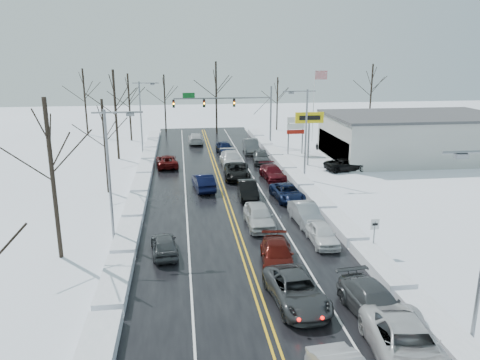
{
  "coord_description": "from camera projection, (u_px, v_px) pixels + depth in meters",
  "views": [
    {
      "loc": [
        -3.82,
        -34.33,
        12.56
      ],
      "look_at": [
        0.86,
        1.67,
        2.5
      ],
      "focal_mm": 35.0,
      "sensor_mm": 36.0,
      "label": 1
    }
  ],
  "objects": [
    {
      "name": "ground",
      "position": [
        232.0,
        217.0,
        36.63
      ],
      "size": [
        160.0,
        160.0,
        0.0
      ],
      "primitive_type": "plane",
      "color": "white",
      "rests_on": "ground"
    },
    {
      "name": "road_surface",
      "position": [
        229.0,
        208.0,
        38.54
      ],
      "size": [
        14.0,
        84.0,
        0.01
      ],
      "primitive_type": "cube",
      "color": "black",
      "rests_on": "ground"
    },
    {
      "name": "snow_bank_left",
      "position": [
        135.0,
        212.0,
        37.6
      ],
      "size": [
        1.56,
        72.0,
        0.7
      ],
      "primitive_type": "cube",
      "color": "white",
      "rests_on": "ground"
    },
    {
      "name": "snow_bank_right",
      "position": [
        318.0,
        205.0,
        39.49
      ],
      "size": [
        1.56,
        72.0,
        0.7
      ],
      "primitive_type": "cube",
      "color": "white",
      "rests_on": "ground"
    },
    {
      "name": "traffic_signal_mast",
      "position": [
        234.0,
        106.0,
        62.35
      ],
      "size": [
        13.28,
        0.39,
        8.0
      ],
      "color": "slate",
      "rests_on": "ground"
    },
    {
      "name": "tires_plus_sign",
      "position": [
        309.0,
        121.0,
        51.89
      ],
      "size": [
        3.2,
        0.34,
        6.0
      ],
      "color": "slate",
      "rests_on": "ground"
    },
    {
      "name": "used_vehicles_sign",
      "position": [
        296.0,
        128.0,
        58.08
      ],
      "size": [
        2.2,
        0.22,
        4.65
      ],
      "color": "slate",
      "rests_on": "ground"
    },
    {
      "name": "speed_limit_sign",
      "position": [
        374.0,
        230.0,
        29.57
      ],
      "size": [
        0.55,
        0.09,
        2.35
      ],
      "color": "slate",
      "rests_on": "ground"
    },
    {
      "name": "flagpole",
      "position": [
        315.0,
        100.0,
        65.61
      ],
      "size": [
        1.87,
        1.2,
        10.0
      ],
      "color": "silver",
      "rests_on": "ground"
    },
    {
      "name": "dealership_building",
      "position": [
        413.0,
        136.0,
        56.11
      ],
      "size": [
        20.4,
        12.4,
        5.3
      ],
      "color": "#B0B0AB",
      "rests_on": "ground"
    },
    {
      "name": "streetlight_ne",
      "position": [
        304.0,
        127.0,
        45.8
      ],
      "size": [
        3.2,
        0.25,
        9.0
      ],
      "color": "slate",
      "rests_on": "ground"
    },
    {
      "name": "streetlight_sw",
      "position": [
        112.0,
        166.0,
        30.36
      ],
      "size": [
        3.2,
        0.25,
        9.0
      ],
      "color": "slate",
      "rests_on": "ground"
    },
    {
      "name": "streetlight_nw",
      "position": [
        142.0,
        112.0,
        57.12
      ],
      "size": [
        3.2,
        0.25,
        9.0
      ],
      "color": "slate",
      "rests_on": "ground"
    },
    {
      "name": "tree_left_b",
      "position": [
        49.0,
        148.0,
        27.6
      ],
      "size": [
        4.0,
        4.0,
        10.0
      ],
      "color": "#2D231C",
      "rests_on": "ground"
    },
    {
      "name": "tree_left_c",
      "position": [
        104.0,
        128.0,
        41.39
      ],
      "size": [
        3.4,
        3.4,
        8.5
      ],
      "color": "#2D231C",
      "rests_on": "ground"
    },
    {
      "name": "tree_left_d",
      "position": [
        115.0,
        97.0,
        54.3
      ],
      "size": [
        4.2,
        4.2,
        10.5
      ],
      "color": "#2D231C",
      "rests_on": "ground"
    },
    {
      "name": "tree_left_e",
      "position": [
        129.0,
        94.0,
        66.01
      ],
      "size": [
        3.8,
        3.8,
        9.5
      ],
      "color": "#2D231C",
      "rests_on": "ground"
    },
    {
      "name": "tree_far_a",
      "position": [
        84.0,
        89.0,
        70.75
      ],
      "size": [
        4.0,
        4.0,
        10.0
      ],
      "color": "#2D231C",
      "rests_on": "ground"
    },
    {
      "name": "tree_far_b",
      "position": [
        164.0,
        92.0,
        73.39
      ],
      "size": [
        3.6,
        3.6,
        9.0
      ],
      "color": "#2D231C",
      "rests_on": "ground"
    },
    {
      "name": "tree_far_c",
      "position": [
        216.0,
        83.0,
        72.1
      ],
      "size": [
        4.4,
        4.4,
        11.0
      ],
      "color": "#2D231C",
      "rests_on": "ground"
    },
    {
      "name": "tree_far_d",
      "position": [
        277.0,
        93.0,
        75.24
      ],
      "size": [
        3.4,
        3.4,
        8.5
      ],
      "color": "#2D231C",
      "rests_on": "ground"
    },
    {
      "name": "tree_far_e",
      "position": [
        372.0,
        83.0,
        77.34
      ],
      "size": [
        4.2,
        4.2,
        10.5
      ],
      "color": "#2D231C",
      "rests_on": "ground"
    },
    {
      "name": "queued_car_2",
      "position": [
        296.0,
        303.0,
        24.07
      ],
      "size": [
        2.9,
        5.51,
        1.48
      ],
      "primitive_type": "imported",
      "rotation": [
        0.0,
        0.0,
        0.09
      ],
      "color": "#393B3E",
      "rests_on": "ground"
    },
    {
      "name": "queued_car_3",
      "position": [
        277.0,
        265.0,
        28.42
      ],
      "size": [
        2.45,
        4.91,
        1.37
      ],
      "primitive_type": "imported",
      "rotation": [
        0.0,
        0.0,
        -0.12
      ],
      "color": "#440D09",
      "rests_on": "ground"
    },
    {
      "name": "queued_car_4",
      "position": [
        259.0,
        226.0,
        34.63
      ],
      "size": [
        1.96,
        4.81,
        1.63
      ],
      "primitive_type": "imported",
      "rotation": [
        0.0,
        0.0,
        0.01
      ],
      "color": "silver",
      "rests_on": "ground"
    },
    {
      "name": "queued_car_5",
      "position": [
        248.0,
        198.0,
        41.32
      ],
      "size": [
        1.78,
        4.62,
        1.5
      ],
      "primitive_type": "imported",
      "rotation": [
        0.0,
        0.0,
        -0.04
      ],
      "color": "black",
      "rests_on": "ground"
    },
    {
      "name": "queued_car_6",
      "position": [
        237.0,
        178.0,
        47.68
      ],
      "size": [
        2.91,
        5.61,
        1.51
      ],
      "primitive_type": "imported",
      "rotation": [
        0.0,
        0.0,
        -0.08
      ],
      "color": "black",
      "rests_on": "ground"
    },
    {
      "name": "queued_car_7",
      "position": [
        232.0,
        167.0,
        52.44
      ],
      "size": [
        2.48,
        5.82,
        1.67
      ],
      "primitive_type": "imported",
      "rotation": [
        0.0,
        0.0,
        0.02
      ],
      "color": "silver",
      "rests_on": "ground"
    },
    {
      "name": "queued_car_8",
      "position": [
        225.0,
        153.0,
        59.22
      ],
      "size": [
        2.27,
        4.59,
        1.51
      ],
      "primitive_type": "imported",
      "rotation": [
        0.0,
        0.0,
        0.12
      ],
      "color": "black",
      "rests_on": "ground"
    },
    {
      "name": "queued_car_11",
      "position": [
        373.0,
        317.0,
        22.87
      ],
      "size": [
        2.67,
        5.41,
        1.51
      ],
      "primitive_type": "imported",
      "rotation": [
        0.0,
        0.0,
        0.11
      ],
      "color": "#3F4144",
      "rests_on": "ground"
    },
    {
      "name": "queued_car_12",
      "position": [
        322.0,
        243.0,
        31.58
      ],
      "size": [
        1.66,
        4.06,
        1.38
      ],
      "primitive_type": "imported",
      "rotation": [
        0.0,
        0.0,
        -0.01
      ],
      "color": "white",
      "rests_on": "ground"
    },
    {
      "name": "queued_car_13",
      "position": [
        306.0,
        223.0,
        35.26
      ],
      "size": [
        1.85,
        4.71,
        1.53
      ],
      "primitive_type": "imported",
      "rotation": [
        0.0,
        0.0,
        0.05
      ],
      "color": "gray",
      "rests_on": "ground"
    },
    {
      "name": "queued_car_14",
      "position": [
        287.0,
        200.0,
        40.8
      ],
      "size": [
        2.59,
        4.97,
        1.34
      ],
      "primitive_type": "imported",
      "rotation": [
        0.0,
        0.0,
        0.08
      ],
      "color": "black",
      "rests_on": "ground"
    },
    {
      "name": "queued_car_15",
      "position": [
        272.0,
        179.0,
        47.37
      ],
      "size": [
        2.34,
        4.89,
        1.37
      ],
      "primitive_type": "imported",
      "rotation": [
        0.0,
        0.0,
        0.09
      ],
      "color": "#43090F",
      "rests_on": "ground"
    },
    {
      "name": "queued_car_16",
      "position": [
        261.0,
        163.0,
        54.16
      ],
      "size": [
        2.32,
        4.74,
        1.56
      ],
      "primitive_type": "imported",
      "rotation": [
        0.0,
        0.0,
        -0.11
      ],
      "color": "#434648",
      "rests_on": "ground"
    },
    {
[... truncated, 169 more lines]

